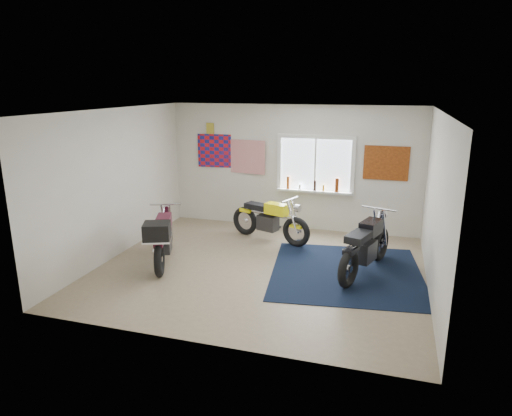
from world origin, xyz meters
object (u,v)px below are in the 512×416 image
(navy_rug, at_px, (346,272))
(maroon_tourer, at_px, (162,238))
(black_chrome_bike, at_px, (366,247))
(yellow_triumph, at_px, (269,221))

(navy_rug, bearing_deg, maroon_tourer, -169.68)
(black_chrome_bike, xyz_separation_m, maroon_tourer, (-3.44, -0.67, 0.05))
(yellow_triumph, distance_m, maroon_tourer, 2.34)
(yellow_triumph, distance_m, black_chrome_bike, 2.31)
(navy_rug, bearing_deg, black_chrome_bike, 17.93)
(yellow_triumph, xyz_separation_m, maroon_tourer, (-1.45, -1.84, 0.09))
(navy_rug, distance_m, maroon_tourer, 3.24)
(yellow_triumph, xyz_separation_m, black_chrome_bike, (1.99, -1.17, 0.04))
(black_chrome_bike, bearing_deg, navy_rug, 126.03)
(black_chrome_bike, bearing_deg, yellow_triumph, 77.69)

